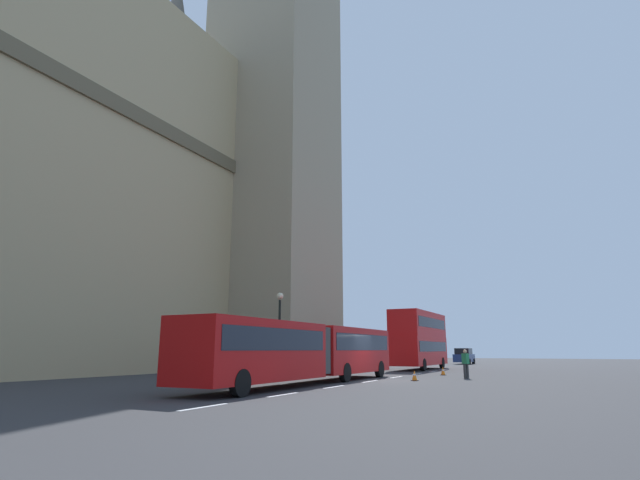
{
  "coord_description": "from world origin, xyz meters",
  "views": [
    {
      "loc": [
        -26.99,
        -10.05,
        1.68
      ],
      "look_at": [
        -0.71,
        3.14,
        8.23
      ],
      "focal_mm": 27.72,
      "sensor_mm": 36.0,
      "label": 1
    }
  ],
  "objects": [
    {
      "name": "ground_plane",
      "position": [
        0.0,
        0.0,
        0.0
      ],
      "size": [
        160.0,
        160.0,
        0.0
      ],
      "primitive_type": "plane",
      "color": "#333335"
    },
    {
      "name": "lane_centre_marking",
      "position": [
        1.38,
        0.0,
        0.0
      ],
      "size": [
        34.4,
        0.16,
        0.01
      ],
      "color": "silver",
      "rests_on": "ground_plane"
    },
    {
      "name": "articulated_bus",
      "position": [
        -4.39,
        1.99,
        1.75
      ],
      "size": [
        17.97,
        2.54,
        2.9
      ],
      "color": "#B20F0F",
      "rests_on": "ground_plane"
    },
    {
      "name": "double_decker_bus",
      "position": [
        16.55,
        2.0,
        2.71
      ],
      "size": [
        10.1,
        2.54,
        4.9
      ],
      "color": "red",
      "rests_on": "ground_plane"
    },
    {
      "name": "sedan_lead",
      "position": [
        35.15,
        1.75,
        0.91
      ],
      "size": [
        4.4,
        1.86,
        1.85
      ],
      "color": "navy",
      "rests_on": "ground_plane"
    },
    {
      "name": "traffic_cone_west",
      "position": [
        0.67,
        -2.04,
        0.28
      ],
      "size": [
        0.36,
        0.36,
        0.58
      ],
      "color": "black",
      "rests_on": "ground_plane"
    },
    {
      "name": "traffic_cone_middle",
      "position": [
        7.57,
        -2.03,
        0.28
      ],
      "size": [
        0.36,
        0.36,
        0.58
      ],
      "color": "black",
      "rests_on": "ground_plane"
    },
    {
      "name": "street_lamp",
      "position": [
        0.25,
        6.5,
        3.06
      ],
      "size": [
        0.44,
        0.44,
        5.27
      ],
      "color": "black",
      "rests_on": "ground_plane"
    },
    {
      "name": "pedestrian_near_cones",
      "position": [
        4.04,
        -4.22,
        0.91
      ],
      "size": [
        0.43,
        0.46,
        1.69
      ],
      "color": "#333333",
      "rests_on": "ground_plane"
    }
  ]
}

